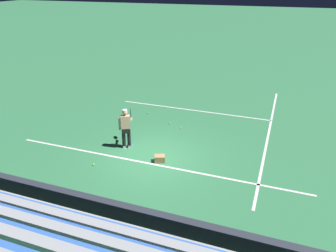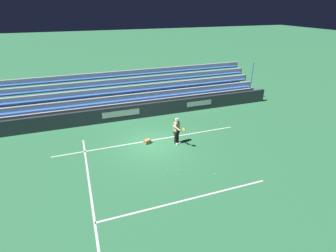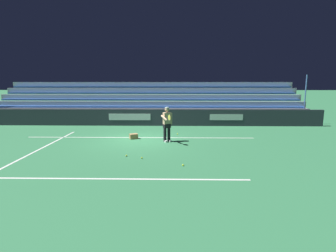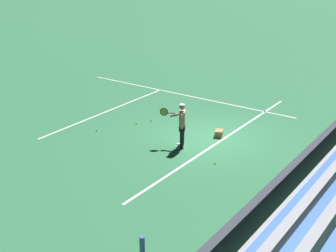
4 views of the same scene
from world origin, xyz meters
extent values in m
plane|color=#337A4C|center=(0.00, 0.00, 0.00)|extent=(160.00, 160.00, 0.00)
cube|color=white|center=(0.00, -0.50, 0.00)|extent=(12.00, 0.10, 0.01)
cube|color=white|center=(4.11, 4.00, 0.00)|extent=(0.10, 12.00, 0.01)
cube|color=white|center=(0.00, 5.50, 0.00)|extent=(8.22, 0.10, 0.01)
cube|color=#2D333D|center=(0.00, -4.37, 0.55)|extent=(23.41, 0.24, 1.10)
cube|color=silver|center=(1.16, -4.25, 0.61)|extent=(2.80, 0.01, 0.44)
cube|color=silver|center=(-5.30, -4.25, 0.61)|extent=(2.20, 0.01, 0.40)
cube|color=#9EA3A8|center=(0.00, -6.57, 0.55)|extent=(22.24, 3.20, 1.10)
cube|color=blue|center=(0.00, -5.37, 1.18)|extent=(21.80, 0.40, 0.12)
cube|color=#9EA3A8|center=(0.00, -5.65, 1.33)|extent=(22.24, 0.24, 0.45)
cube|color=blue|center=(0.00, -6.17, 1.63)|extent=(21.80, 0.40, 0.12)
cube|color=#9EA3A8|center=(0.00, -6.45, 1.77)|extent=(22.24, 0.24, 0.45)
cube|color=blue|center=(0.00, -6.97, 2.08)|extent=(21.80, 0.40, 0.12)
cube|color=#9EA3A8|center=(0.00, -7.25, 2.23)|extent=(22.24, 0.24, 0.45)
cube|color=blue|center=(0.00, -7.77, 2.53)|extent=(21.80, 0.40, 0.12)
cube|color=#9EA3A8|center=(0.00, -8.05, 2.67)|extent=(22.24, 0.24, 0.45)
cylinder|color=#4C70B2|center=(-10.79, -5.07, 1.70)|extent=(0.08, 0.08, 3.40)
cylinder|color=black|center=(-1.55, 0.35, 0.44)|extent=(0.15, 0.15, 0.88)
cylinder|color=black|center=(-1.36, 0.46, 0.44)|extent=(0.15, 0.15, 0.88)
cube|color=white|center=(-1.58, 0.41, 0.04)|extent=(0.23, 0.30, 0.09)
cube|color=white|center=(-1.39, 0.51, 0.04)|extent=(0.23, 0.30, 0.09)
cube|color=black|center=(-1.46, 0.41, 0.80)|extent=(0.40, 0.36, 0.20)
cube|color=tan|center=(-1.46, 0.41, 1.17)|extent=(0.42, 0.36, 0.58)
sphere|color=tan|center=(-1.46, 0.42, 1.60)|extent=(0.21, 0.21, 0.21)
cylinder|color=white|center=(-1.46, 0.42, 1.69)|extent=(0.20, 0.20, 0.05)
cylinder|color=tan|center=(-1.67, 0.29, 1.13)|extent=(0.09, 0.09, 0.56)
cylinder|color=tan|center=(-1.34, 0.70, 1.22)|extent=(0.36, 0.56, 0.24)
cylinder|color=black|center=(-1.45, 0.91, 1.27)|extent=(0.17, 0.28, 0.03)
torus|color=black|center=(-1.59, 1.16, 1.31)|extent=(0.17, 0.29, 0.31)
cylinder|color=#D6D14C|center=(-1.59, 1.16, 1.31)|extent=(0.13, 0.24, 0.27)
cube|color=#A87F51|center=(0.29, -0.21, 0.13)|extent=(0.48, 0.43, 0.26)
sphere|color=#CCE533|center=(0.09, 3.05, 0.03)|extent=(0.07, 0.07, 0.07)
sphere|color=#CCE533|center=(-0.56, 3.35, 0.03)|extent=(0.07, 0.07, 0.07)
sphere|color=#CCE533|center=(-2.12, 4.21, 0.03)|extent=(0.07, 0.07, 0.07)
sphere|color=#CCE533|center=(-2.01, -1.35, 0.03)|extent=(0.07, 0.07, 0.07)
camera|label=1|loc=(4.44, -10.56, 6.59)|focal=35.00mm
camera|label=2|loc=(4.00, 13.97, 8.06)|focal=28.00mm
camera|label=3|loc=(-1.77, 13.08, 2.94)|focal=28.00mm
camera|label=4|loc=(-15.08, -8.55, 7.20)|focal=50.00mm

